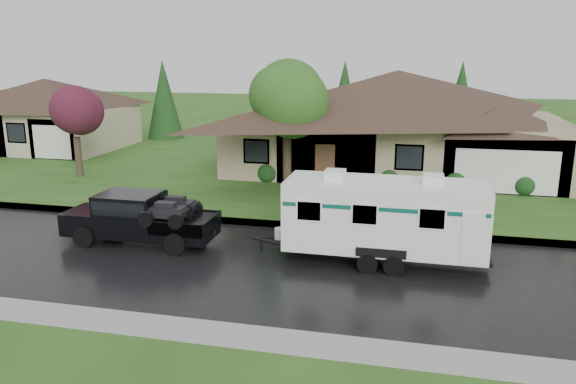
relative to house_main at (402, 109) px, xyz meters
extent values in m
plane|color=#275119|center=(-2.29, -13.84, -3.59)|extent=(140.00, 140.00, 0.00)
cube|color=black|center=(-2.29, -15.84, -3.59)|extent=(140.00, 8.00, 0.01)
cube|color=gray|center=(-2.29, -11.59, -3.52)|extent=(140.00, 0.50, 0.15)
cube|color=#275119|center=(-2.29, 1.16, -3.52)|extent=(140.00, 26.00, 0.15)
cube|color=gray|center=(-0.29, 0.16, -1.94)|extent=(18.00, 10.00, 3.00)
pyramid|color=#3C2A21|center=(-0.29, 0.16, 2.16)|extent=(19.44, 10.80, 2.60)
cube|color=gray|center=(5.11, -2.84, -2.09)|extent=(5.76, 4.00, 2.70)
cube|color=tan|center=(-24.29, 2.16, -2.04)|extent=(10.00, 8.00, 2.80)
pyramid|color=#3C2A21|center=(-24.29, 2.16, 1.36)|extent=(10.80, 8.64, 2.00)
cube|color=tan|center=(-21.29, 0.16, -2.18)|extent=(3.20, 4.00, 2.52)
cylinder|color=#382B1E|center=(-5.40, -5.24, -2.05)|extent=(0.43, 0.43, 2.79)
sphere|color=#367024|center=(-5.40, -5.24, 1.01)|extent=(3.85, 3.85, 3.85)
cylinder|color=#382B1E|center=(-16.91, -5.74, -2.37)|extent=(0.36, 0.36, 2.15)
sphere|color=#551B2E|center=(-16.91, -5.74, -0.02)|extent=(2.96, 2.96, 2.96)
sphere|color=#143814|center=(-6.59, -4.54, -2.94)|extent=(1.00, 1.00, 1.00)
sphere|color=#143814|center=(-3.44, -4.54, -2.94)|extent=(1.00, 1.00, 1.00)
sphere|color=#143814|center=(-0.29, -4.54, -2.94)|extent=(1.00, 1.00, 1.00)
sphere|color=#143814|center=(2.86, -4.54, -2.94)|extent=(1.00, 1.00, 1.00)
sphere|color=#143814|center=(6.01, -4.54, -2.94)|extent=(1.00, 1.00, 1.00)
cube|color=black|center=(-8.68, -14.63, -2.88)|extent=(5.48, 1.83, 0.79)
cube|color=black|center=(-10.69, -14.63, -2.63)|extent=(1.46, 1.78, 0.32)
cube|color=black|center=(-9.04, -14.63, -2.18)|extent=(2.19, 1.72, 0.82)
cube|color=black|center=(-9.04, -14.63, -2.13)|extent=(2.01, 1.75, 0.50)
cube|color=black|center=(-6.94, -14.63, -2.70)|extent=(2.01, 1.74, 0.05)
cylinder|color=black|center=(-10.41, -15.53, -3.21)|extent=(0.77, 0.29, 0.77)
cylinder|color=black|center=(-10.41, -13.73, -3.21)|extent=(0.77, 0.29, 0.77)
cylinder|color=black|center=(-6.94, -15.53, -3.21)|extent=(0.77, 0.29, 0.77)
cylinder|color=black|center=(-6.94, -13.73, -3.21)|extent=(0.77, 0.29, 0.77)
cube|color=white|center=(0.02, -14.63, -1.97)|extent=(6.39, 2.19, 2.24)
cube|color=black|center=(0.02, -14.63, -3.23)|extent=(6.76, 1.10, 0.13)
cube|color=#0B4D41|center=(0.02, -14.63, -1.48)|extent=(6.27, 2.21, 0.13)
cube|color=white|center=(-1.62, -14.63, -0.70)|extent=(0.64, 0.73, 0.29)
cube|color=white|center=(1.49, -14.63, -0.70)|extent=(0.64, 0.73, 0.29)
cylinder|color=black|center=(-0.39, -15.71, -3.27)|extent=(0.64, 0.22, 0.64)
cylinder|color=black|center=(-0.39, -13.55, -3.27)|extent=(0.64, 0.22, 0.64)
cylinder|color=black|center=(0.44, -15.71, -3.27)|extent=(0.64, 0.22, 0.64)
cylinder|color=black|center=(0.44, -13.55, -3.27)|extent=(0.64, 0.22, 0.64)
camera|label=1|loc=(0.90, -32.33, 3.21)|focal=35.00mm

